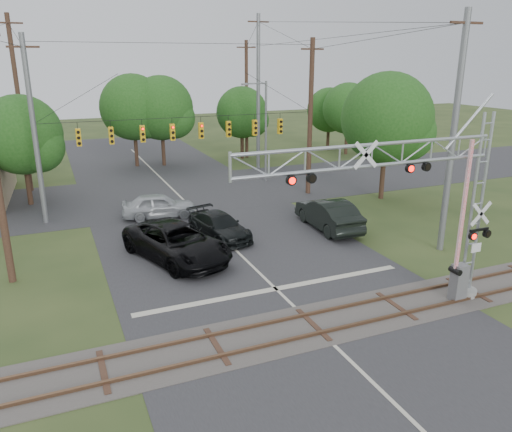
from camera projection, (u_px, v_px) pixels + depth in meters
name	position (u px, v px, depth m)	size (l,w,h in m)	color
ground	(340.00, 352.00, 17.90)	(160.00, 160.00, 0.00)	#2C3D1C
road_main	(240.00, 255.00, 26.69)	(14.00, 90.00, 0.02)	#2D2D30
road_cross	(176.00, 193.00, 39.00)	(90.00, 12.00, 0.02)	#2D2D30
railroad_track	(313.00, 325.00, 19.65)	(90.00, 3.20, 0.17)	#47413D
crossing_gantry	(414.00, 196.00, 19.35)	(11.54, 1.03, 8.04)	gray
traffic_signal_span	(199.00, 126.00, 34.10)	(19.34, 0.36, 11.50)	slate
pickup_black	(177.00, 242.00, 25.89)	(3.13, 6.79, 1.89)	black
car_dark	(220.00, 226.00, 29.08)	(2.02, 4.98, 1.45)	black
sedan_silver	(159.00, 205.00, 32.82)	(1.92, 4.77, 1.63)	#A9ADB1
suv_dark	(328.00, 214.00, 30.61)	(1.98, 5.68, 1.87)	black
streetlight	(264.00, 127.00, 41.35)	(2.22, 0.23, 8.32)	slate
utility_poles	(201.00, 110.00, 36.69)	(23.69, 29.40, 13.86)	#3B231B
treeline	(128.00, 114.00, 43.22)	(53.60, 28.67, 9.63)	#3A261A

